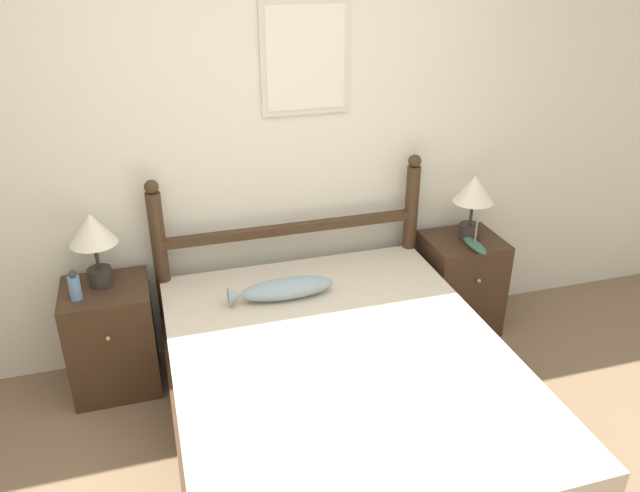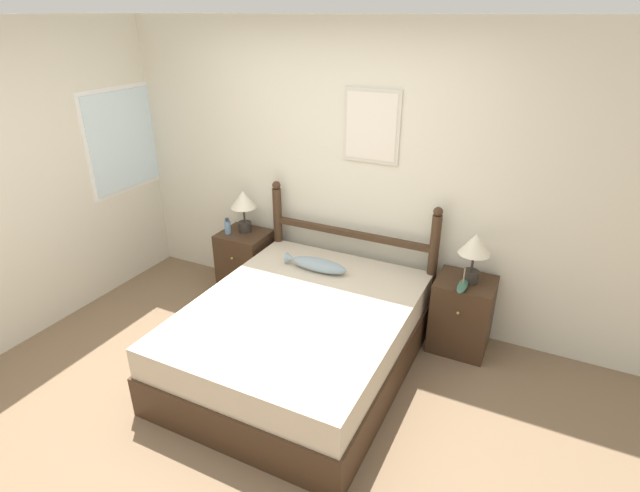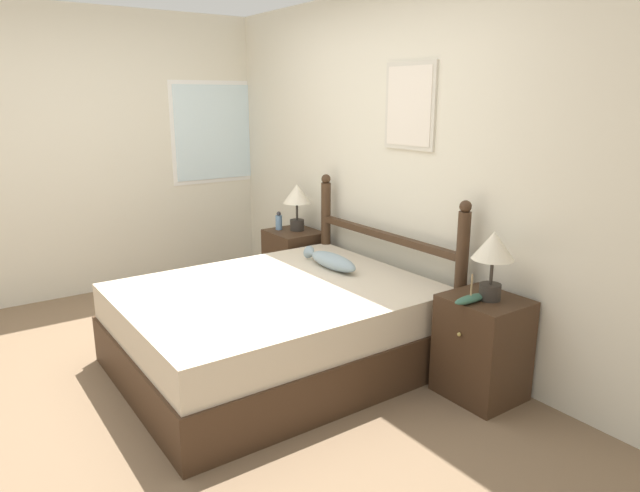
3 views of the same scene
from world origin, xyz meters
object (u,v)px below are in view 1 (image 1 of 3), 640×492
(table_lamp_right, at_px, (473,195))
(model_boat, at_px, (475,245))
(table_lamp_left, at_px, (93,235))
(nightstand_right, at_px, (459,284))
(bed, at_px, (341,402))
(nightstand_left, at_px, (112,338))
(fish_pillow, at_px, (283,289))
(bottle, at_px, (75,286))

(table_lamp_right, relative_size, model_boat, 1.60)
(table_lamp_left, xyz_separation_m, model_boat, (2.12, -0.17, -0.27))
(nightstand_right, height_order, model_boat, model_boat)
(bed, relative_size, nightstand_left, 3.15)
(bed, relative_size, table_lamp_right, 4.83)
(nightstand_right, distance_m, fish_pillow, 1.27)
(bed, distance_m, bottle, 1.47)
(nightstand_left, distance_m, model_boat, 2.15)
(bed, height_order, bottle, bottle)
(table_lamp_right, relative_size, fish_pillow, 0.72)
(nightstand_right, xyz_separation_m, fish_pillow, (-1.20, -0.26, 0.30))
(bed, bearing_deg, table_lamp_right, 37.06)
(fish_pillow, bearing_deg, model_boat, 5.93)
(bottle, distance_m, fish_pillow, 1.06)
(table_lamp_right, bearing_deg, model_boat, -103.66)
(table_lamp_left, height_order, bottle, table_lamp_left)
(bed, xyz_separation_m, nightstand_right, (1.06, 0.82, 0.04))
(bottle, bearing_deg, model_boat, -1.44)
(nightstand_left, relative_size, nightstand_right, 1.00)
(model_boat, bearing_deg, table_lamp_right, 76.34)
(table_lamp_left, bearing_deg, fish_pillow, -17.88)
(table_lamp_left, height_order, fish_pillow, table_lamp_left)
(bottle, relative_size, model_boat, 0.64)
(table_lamp_left, height_order, table_lamp_right, same)
(table_lamp_left, xyz_separation_m, bottle, (-0.12, -0.12, -0.22))
(bed, relative_size, fish_pillow, 3.50)
(nightstand_left, bearing_deg, nightstand_right, 0.00)
(nightstand_right, bearing_deg, bed, -142.22)
(bed, xyz_separation_m, bottle, (-1.19, 0.75, 0.43))
(nightstand_right, height_order, table_lamp_left, table_lamp_left)
(model_boat, height_order, fish_pillow, model_boat)
(nightstand_left, xyz_separation_m, nightstand_right, (2.12, 0.00, 0.00))
(nightstand_right, relative_size, model_boat, 2.46)
(bed, xyz_separation_m, table_lamp_left, (-1.07, 0.87, 0.64))
(nightstand_right, relative_size, bottle, 3.84)
(table_lamp_right, xyz_separation_m, model_boat, (-0.03, -0.13, -0.27))
(model_boat, bearing_deg, bottle, 178.56)
(table_lamp_left, bearing_deg, bottle, -135.17)
(table_lamp_right, height_order, fish_pillow, table_lamp_right)
(model_boat, relative_size, fish_pillow, 0.45)
(table_lamp_left, bearing_deg, bed, -38.96)
(table_lamp_right, bearing_deg, nightstand_right, 175.60)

